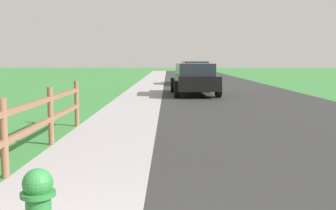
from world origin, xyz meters
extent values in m
plane|color=#377A38|center=(0.00, 25.00, 0.00)|extent=(120.00, 120.00, 0.00)
cube|color=#2B2B2B|center=(3.50, 27.00, 0.00)|extent=(7.00, 66.00, 0.01)
cube|color=#9F9A9E|center=(-3.00, 27.00, 0.00)|extent=(6.00, 66.00, 0.01)
cube|color=#377A38|center=(-4.50, 27.00, 0.01)|extent=(5.00, 66.00, 0.00)
cylinder|color=#287233|center=(-0.73, 1.04, 0.63)|extent=(0.27, 0.27, 0.03)
sphere|color=#287233|center=(-0.73, 1.04, 0.71)|extent=(0.24, 0.24, 0.24)
cube|color=#22612B|center=(-0.73, 1.04, 0.79)|extent=(0.04, 0.04, 0.04)
cylinder|color=brown|center=(-2.02, 3.56, 0.57)|extent=(0.11, 0.11, 1.14)
cylinder|color=brown|center=(-2.02, 5.82, 0.57)|extent=(0.11, 0.11, 1.14)
cylinder|color=brown|center=(-2.02, 8.09, 0.57)|extent=(0.11, 0.11, 1.14)
cube|color=brown|center=(-2.02, 3.56, 0.51)|extent=(0.07, 9.04, 0.09)
cube|color=brown|center=(-2.02, 3.56, 0.91)|extent=(0.07, 9.04, 0.09)
cube|color=black|center=(1.53, 17.40, 0.64)|extent=(2.07, 4.90, 0.64)
cube|color=#1E232B|center=(1.54, 17.13, 1.23)|extent=(1.74, 2.55, 0.54)
cylinder|color=black|center=(2.52, 15.95, 0.38)|extent=(0.25, 0.77, 0.76)
cylinder|color=black|center=(0.67, 15.87, 0.38)|extent=(0.25, 0.77, 0.76)
cylinder|color=black|center=(2.39, 18.94, 0.38)|extent=(0.25, 0.77, 0.76)
cylinder|color=black|center=(0.53, 18.85, 0.38)|extent=(0.25, 0.77, 0.76)
cube|color=white|center=(2.10, 25.93, 0.67)|extent=(2.05, 4.95, 0.70)
cube|color=#1E232B|center=(2.11, 25.76, 1.29)|extent=(1.70, 2.40, 0.55)
cylinder|color=black|center=(3.08, 24.47, 0.37)|extent=(0.26, 0.75, 0.74)
cylinder|color=black|center=(1.27, 24.38, 0.37)|extent=(0.26, 0.75, 0.74)
cylinder|color=black|center=(2.92, 27.49, 0.37)|extent=(0.26, 0.75, 0.74)
cylinder|color=black|center=(1.12, 27.39, 0.37)|extent=(0.26, 0.75, 0.74)
camera|label=1|loc=(0.28, -1.99, 1.66)|focal=43.20mm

